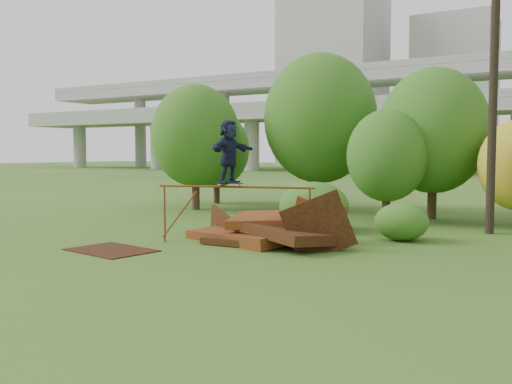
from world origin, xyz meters
The scene contains 16 objects.
ground centered at (0.00, 0.00, 0.00)m, with size 240.00×240.00×0.00m, color #2D5116.
scrap_pile centered at (-0.95, 2.94, 0.38)m, with size 5.64×3.34×2.13m.
grind_rail centered at (-1.62, 2.15, 1.38)m, with size 4.59×1.35×1.74m.
skateboard centered at (-1.78, 2.10, 1.81)m, with size 0.83×0.43×0.08m.
skater centered at (-1.78, 2.10, 2.75)m, with size 1.71×0.54×1.84m, color #141A31.
flat_plate centered at (-4.02, -0.44, 0.01)m, with size 2.32×1.65×0.03m, color black.
tree_0 centered at (-8.84, 9.92, 3.50)m, with size 4.20×4.20×5.92m.
tree_1 centered at (-3.69, 12.75, 4.29)m, with size 5.27×5.27×7.33m.
tree_2 centered at (0.50, 9.72, 2.59)m, with size 3.11×3.11×4.39m.
tree_3 centered at (1.76, 11.76, 3.59)m, with size 4.43×4.43×6.15m.
tree_6 centered at (-9.89, 13.19, 2.87)m, with size 3.50×3.50×4.90m.
shrub_left centered at (-0.94, 6.20, 0.85)m, with size 2.46×2.27×1.70m, color #1F5316.
shrub_right centered at (2.36, 5.46, 0.59)m, with size 1.65×1.52×1.17m, color #1F5316.
utility_pole centered at (4.47, 8.46, 5.42)m, with size 1.40×0.28×10.68m.
building_left centered at (-38.00, 95.00, 17.50)m, with size 18.00×16.00×35.00m, color #9E9E99.
building_right centered at (-16.00, 102.00, 14.00)m, with size 14.00×14.00×28.00m, color #9E9E99.
Camera 1 is at (7.42, -11.83, 2.72)m, focal length 40.00 mm.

